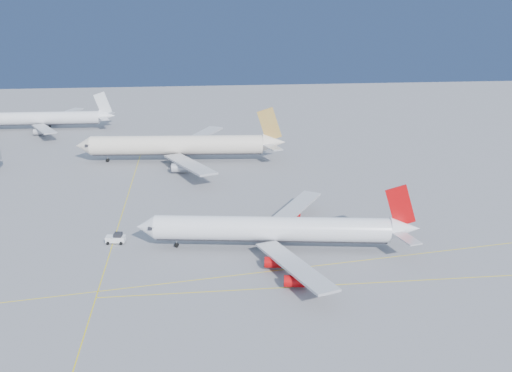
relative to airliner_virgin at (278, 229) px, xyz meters
name	(u,v)px	position (x,y,z in m)	size (l,w,h in m)	color
ground	(297,255)	(3.65, -3.63, -4.59)	(500.00, 500.00, 0.00)	slate
taxiway_lines	(226,246)	(-11.06, 2.71, -4.58)	(118.86, 140.00, 0.02)	yellow
airliner_virgin	(278,229)	(0.00, 0.00, 0.00)	(61.60, 54.84, 15.22)	white
airliner_etihad	(182,145)	(-21.56, 73.35, 0.98)	(70.15, 64.62, 18.30)	beige
airliner_third	(45,118)	(-78.76, 129.03, 0.11)	(57.78, 53.36, 15.52)	white
pushback_tug	(116,238)	(-35.60, 7.18, -3.48)	(4.48, 3.07, 2.39)	white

